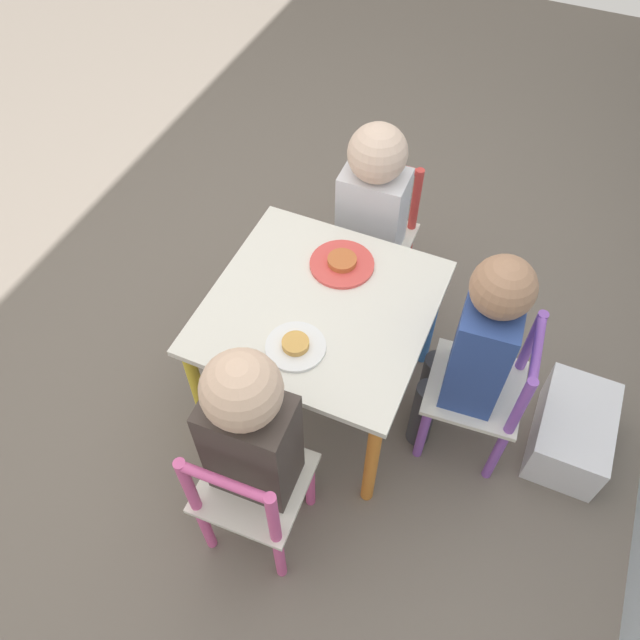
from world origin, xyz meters
The scene contains 11 objects.
ground_plane centered at (0.00, 0.00, 0.00)m, with size 6.00×6.00×0.00m, color #6B6056.
kids_table centered at (0.00, 0.00, 0.39)m, with size 0.59×0.59×0.46m.
chair_pink centered at (0.48, 0.02, 0.26)m, with size 0.27×0.27×0.52m.
chair_red centered at (-0.48, -0.01, 0.26)m, with size 0.27×0.27×0.52m.
chair_purple centered at (-0.04, 0.48, 0.26)m, with size 0.28×0.28×0.52m.
child_right centered at (0.42, 0.02, 0.47)m, with size 0.22×0.21×0.78m.
child_left centered at (-0.42, -0.01, 0.45)m, with size 0.22×0.20×0.73m.
child_back centered at (-0.03, 0.42, 0.46)m, with size 0.21×0.22×0.77m.
plate_right centered at (0.16, 0.00, 0.47)m, with size 0.16×0.16×0.03m.
plate_left centered at (-0.16, 0.00, 0.47)m, with size 0.18×0.18×0.03m.
storage_bin centered at (-0.13, 0.76, 0.09)m, with size 0.32×0.21×0.17m.
Camera 1 is at (0.97, 0.42, 1.76)m, focal length 35.00 mm.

